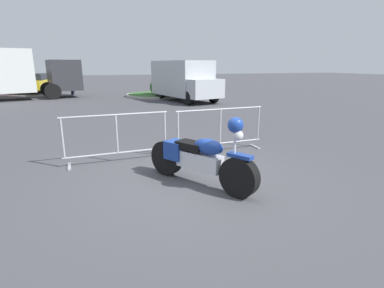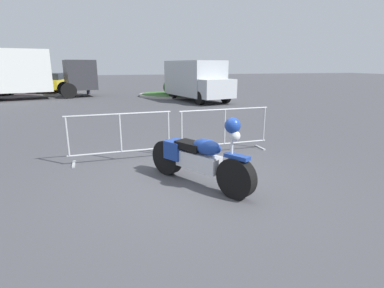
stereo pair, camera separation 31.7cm
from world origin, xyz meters
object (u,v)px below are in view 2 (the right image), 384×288
at_px(motorcycle, 198,158).
at_px(box_truck, 21,72).
at_px(parked_car_red, 6,83).
at_px(pedestrian, 87,81).
at_px(parked_car_yellow, 52,82).
at_px(crowd_barrier_far, 225,130).
at_px(delivery_van, 196,79).
at_px(crowd_barrier_near, 121,136).

xyz_separation_m(motorcycle, box_truck, (-6.30, 16.09, 1.14)).
xyz_separation_m(parked_car_red, pedestrian, (5.85, -2.48, 0.15)).
distance_m(parked_car_yellow, pedestrian, 4.19).
distance_m(motorcycle, parked_car_red, 22.47).
bearing_deg(parked_car_red, crowd_barrier_far, -146.32).
distance_m(motorcycle, crowd_barrier_far, 2.20).
xyz_separation_m(delivery_van, pedestrian, (-6.36, 5.92, -0.32)).
bearing_deg(crowd_barrier_far, motorcycle, -124.23).
relative_size(crowd_barrier_near, pedestrian, 1.35).
xyz_separation_m(parked_car_yellow, pedestrian, (2.80, -3.12, 0.19)).
height_order(crowd_barrier_far, delivery_van, delivery_van).
relative_size(crowd_barrier_far, delivery_van, 0.43).
bearing_deg(crowd_barrier_far, parked_car_yellow, 108.76).
relative_size(motorcycle, crowd_barrier_near, 0.91).
bearing_deg(crowd_barrier_near, pedestrian, 94.81).
bearing_deg(parked_car_yellow, crowd_barrier_far, -154.65).
relative_size(box_truck, pedestrian, 4.74).
height_order(crowd_barrier_near, box_truck, box_truck).
xyz_separation_m(crowd_barrier_far, parked_car_yellow, (-6.66, 19.62, 0.17)).
xyz_separation_m(crowd_barrier_near, parked_car_yellow, (-4.19, 19.62, 0.17)).
height_order(crowd_barrier_near, parked_car_yellow, parked_car_yellow).
distance_m(crowd_barrier_near, parked_car_yellow, 20.06).
distance_m(delivery_van, parked_car_yellow, 12.87).
xyz_separation_m(motorcycle, parked_car_red, (-8.47, 20.81, 0.27)).
height_order(crowd_barrier_far, parked_car_red, parked_car_red).
xyz_separation_m(crowd_barrier_far, delivery_van, (2.49, 10.59, 0.69)).
height_order(parked_car_yellow, pedestrian, pedestrian).
height_order(crowd_barrier_near, pedestrian, pedestrian).
relative_size(parked_car_red, parked_car_yellow, 1.05).
xyz_separation_m(crowd_barrier_far, parked_car_red, (-9.71, 18.99, 0.21)).
bearing_deg(delivery_van, box_truck, -123.44).
bearing_deg(pedestrian, parked_car_red, 23.10).
height_order(motorcycle, parked_car_red, parked_car_red).
bearing_deg(parked_car_yellow, delivery_van, -128.01).
relative_size(motorcycle, crowd_barrier_far, 0.91).
bearing_deg(crowd_barrier_far, crowd_barrier_near, 180.00).
xyz_separation_m(crowd_barrier_far, box_truck, (-7.54, 14.27, 1.08)).
xyz_separation_m(box_truck, pedestrian, (3.67, 2.23, -0.72)).
relative_size(motorcycle, box_truck, 0.26).
bearing_deg(motorcycle, pedestrian, 157.36).
xyz_separation_m(motorcycle, crowd_barrier_far, (1.24, 1.82, 0.06)).
xyz_separation_m(motorcycle, parked_car_yellow, (-5.43, 21.44, 0.23)).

